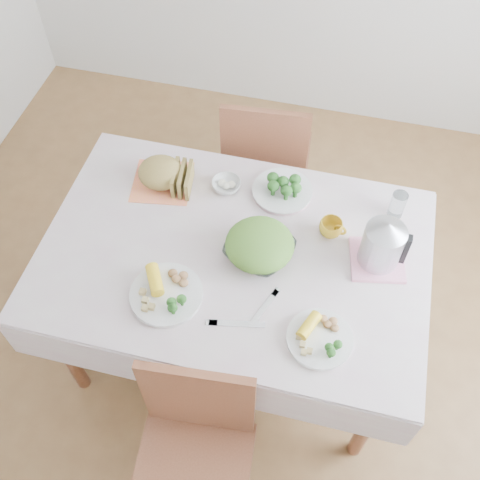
% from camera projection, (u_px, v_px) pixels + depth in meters
% --- Properties ---
extents(floor, '(3.60, 3.60, 0.00)m').
position_uv_depth(floor, '(235.00, 339.00, 2.79)').
color(floor, brown).
rests_on(floor, ground).
extents(dining_table, '(1.40, 0.90, 0.75)m').
position_uv_depth(dining_table, '(235.00, 302.00, 2.49)').
color(dining_table, brown).
rests_on(dining_table, floor).
extents(tablecloth, '(1.50, 1.00, 0.01)m').
position_uv_depth(tablecloth, '(234.00, 253.00, 2.18)').
color(tablecloth, beige).
rests_on(tablecloth, dining_table).
extents(chair_near, '(0.44, 0.44, 0.91)m').
position_uv_depth(chair_near, '(192.00, 472.00, 1.98)').
color(chair_near, brown).
rests_on(chair_near, floor).
extents(chair_far, '(0.46, 0.46, 0.94)m').
position_uv_depth(chair_far, '(267.00, 157.00, 2.89)').
color(chair_far, brown).
rests_on(chair_far, floor).
extents(salad_bowl, '(0.32, 0.32, 0.06)m').
position_uv_depth(salad_bowl, '(259.00, 250.00, 2.15)').
color(salad_bowl, white).
rests_on(salad_bowl, tablecloth).
extents(dinner_plate_left, '(0.31, 0.31, 0.02)m').
position_uv_depth(dinner_plate_left, '(167.00, 295.00, 2.05)').
color(dinner_plate_left, white).
rests_on(dinner_plate_left, tablecloth).
extents(dinner_plate_right, '(0.33, 0.33, 0.02)m').
position_uv_depth(dinner_plate_right, '(320.00, 339.00, 1.95)').
color(dinner_plate_right, white).
rests_on(dinner_plate_right, tablecloth).
extents(broccoli_plate, '(0.29, 0.29, 0.02)m').
position_uv_depth(broccoli_plate, '(282.00, 192.00, 2.35)').
color(broccoli_plate, beige).
rests_on(broccoli_plate, tablecloth).
extents(napkin, '(0.28, 0.28, 0.00)m').
position_uv_depth(napkin, '(162.00, 182.00, 2.39)').
color(napkin, '#FF8655').
rests_on(napkin, tablecloth).
extents(bread_loaf, '(0.21, 0.20, 0.11)m').
position_uv_depth(bread_loaf, '(161.00, 173.00, 2.34)').
color(bread_loaf, olive).
rests_on(bread_loaf, napkin).
extents(fruit_bowl, '(0.12, 0.12, 0.04)m').
position_uv_depth(fruit_bowl, '(226.00, 185.00, 2.36)').
color(fruit_bowl, white).
rests_on(fruit_bowl, tablecloth).
extents(yellow_mug, '(0.11, 0.11, 0.07)m').
position_uv_depth(yellow_mug, '(331.00, 228.00, 2.20)').
color(yellow_mug, gold).
rests_on(yellow_mug, tablecloth).
extents(glass_tumbler, '(0.08, 0.08, 0.12)m').
position_uv_depth(glass_tumbler, '(398.00, 204.00, 2.24)').
color(glass_tumbler, white).
rests_on(glass_tumbler, tablecloth).
extents(pink_tray, '(0.24, 0.24, 0.02)m').
position_uv_depth(pink_tray, '(377.00, 260.00, 2.15)').
color(pink_tray, '#FF9BBD').
rests_on(pink_tray, tablecloth).
extents(electric_kettle, '(0.19, 0.19, 0.21)m').
position_uv_depth(electric_kettle, '(383.00, 242.00, 2.05)').
color(electric_kettle, '#B2B5BA').
rests_on(electric_kettle, pink_tray).
extents(fork_right, '(0.08, 0.18, 0.00)m').
position_uv_depth(fork_right, '(264.00, 308.00, 2.03)').
color(fork_right, silver).
rests_on(fork_right, tablecloth).
extents(knife, '(0.20, 0.06, 0.00)m').
position_uv_depth(knife, '(237.00, 324.00, 1.99)').
color(knife, silver).
rests_on(knife, tablecloth).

